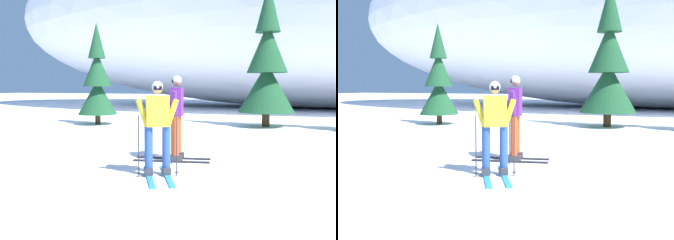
% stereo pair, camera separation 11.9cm
% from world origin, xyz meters
% --- Properties ---
extents(ground_plane, '(120.00, 120.00, 0.00)m').
position_xyz_m(ground_plane, '(0.00, 0.00, 0.00)').
color(ground_plane, white).
extents(skier_yellow_jacket, '(1.10, 1.58, 1.71)m').
position_xyz_m(skier_yellow_jacket, '(-2.00, -0.18, 0.89)').
color(skier_yellow_jacket, '#2893CC').
rests_on(skier_yellow_jacket, ground).
extents(skier_purple_jacket, '(1.71, 0.83, 1.84)m').
position_xyz_m(skier_purple_jacket, '(-2.11, 1.21, 0.98)').
color(skier_purple_jacket, black).
rests_on(skier_purple_jacket, ground).
extents(pine_tree_far_left, '(1.63, 1.63, 4.22)m').
position_xyz_m(pine_tree_far_left, '(-7.66, 7.18, 1.77)').
color(pine_tree_far_left, '#47301E').
rests_on(pine_tree_far_left, ground).
extents(pine_tree_center_left, '(2.18, 2.18, 5.66)m').
position_xyz_m(pine_tree_center_left, '(-0.93, 8.72, 2.37)').
color(pine_tree_center_left, '#47301E').
rests_on(pine_tree_center_left, ground).
extents(snow_ridge_background, '(50.52, 21.45, 14.69)m').
position_xyz_m(snow_ridge_background, '(1.83, 22.86, 7.34)').
color(snow_ridge_background, white).
rests_on(snow_ridge_background, ground).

